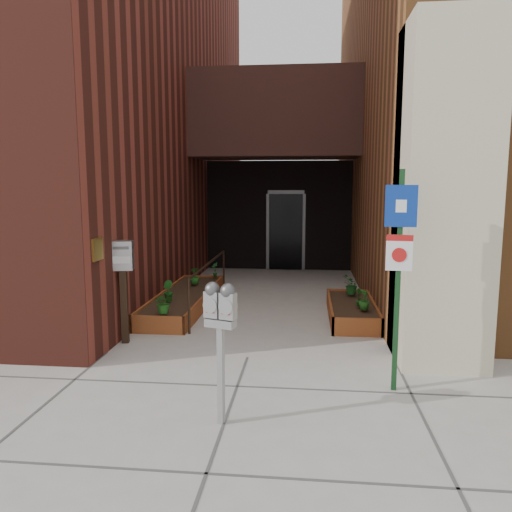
# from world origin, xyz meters

# --- Properties ---
(ground) EXTENTS (80.00, 80.00, 0.00)m
(ground) POSITION_xyz_m (0.00, 0.00, 0.00)
(ground) COLOR #9E9991
(ground) RESTS_ON ground
(architecture) EXTENTS (20.00, 14.60, 10.00)m
(architecture) POSITION_xyz_m (-0.18, 6.89, 4.98)
(architecture) COLOR maroon
(architecture) RESTS_ON ground
(planter_left) EXTENTS (0.90, 3.60, 0.30)m
(planter_left) POSITION_xyz_m (-1.55, 2.70, 0.13)
(planter_left) COLOR brown
(planter_left) RESTS_ON ground
(planter_right) EXTENTS (0.80, 2.20, 0.30)m
(planter_right) POSITION_xyz_m (1.60, 2.20, 0.13)
(planter_right) COLOR brown
(planter_right) RESTS_ON ground
(handrail) EXTENTS (0.04, 3.34, 0.90)m
(handrail) POSITION_xyz_m (-1.05, 2.65, 0.75)
(handrail) COLOR black
(handrail) RESTS_ON ground
(parking_meter) EXTENTS (0.33, 0.20, 1.43)m
(parking_meter) POSITION_xyz_m (-0.03, -1.92, 1.11)
(parking_meter) COLOR #98989A
(parking_meter) RESTS_ON ground
(sign_post) EXTENTS (0.34, 0.10, 2.53)m
(sign_post) POSITION_xyz_m (1.82, -0.91, 1.55)
(sign_post) COLOR #14391A
(sign_post) RESTS_ON ground
(payment_dropbox) EXTENTS (0.34, 0.28, 1.54)m
(payment_dropbox) POSITION_xyz_m (-1.90, 0.46, 1.11)
(payment_dropbox) COLOR black
(payment_dropbox) RESTS_ON ground
(shrub_left_a) EXTENTS (0.45, 0.45, 0.36)m
(shrub_left_a) POSITION_xyz_m (-1.49, 1.10, 0.48)
(shrub_left_a) COLOR #22601B
(shrub_left_a) RESTS_ON planter_left
(shrub_left_b) EXTENTS (0.29, 0.29, 0.37)m
(shrub_left_b) POSITION_xyz_m (-1.65, 1.92, 0.48)
(shrub_left_b) COLOR #195217
(shrub_left_b) RESTS_ON planter_left
(shrub_left_c) EXTENTS (0.27, 0.27, 0.35)m
(shrub_left_c) POSITION_xyz_m (-1.52, 3.48, 0.47)
(shrub_left_c) COLOR #1F631C
(shrub_left_c) RESTS_ON planter_left
(shrub_left_d) EXTENTS (0.25, 0.25, 0.33)m
(shrub_left_d) POSITION_xyz_m (-1.25, 4.30, 0.47)
(shrub_left_d) COLOR #18541D
(shrub_left_d) RESTS_ON planter_left
(shrub_right_a) EXTENTS (0.25, 0.25, 0.34)m
(shrub_right_a) POSITION_xyz_m (1.75, 1.67, 0.47)
(shrub_right_a) COLOR #1F5919
(shrub_right_a) RESTS_ON planter_right
(shrub_right_b) EXTENTS (0.22, 0.22, 0.32)m
(shrub_right_b) POSITION_xyz_m (1.69, 1.90, 0.46)
(shrub_right_b) COLOR #1B5117
(shrub_right_b) RESTS_ON planter_right
(shrub_right_c) EXTENTS (0.45, 0.45, 0.36)m
(shrub_right_c) POSITION_xyz_m (1.64, 2.81, 0.48)
(shrub_right_c) COLOR #17521C
(shrub_right_c) RESTS_ON planter_right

